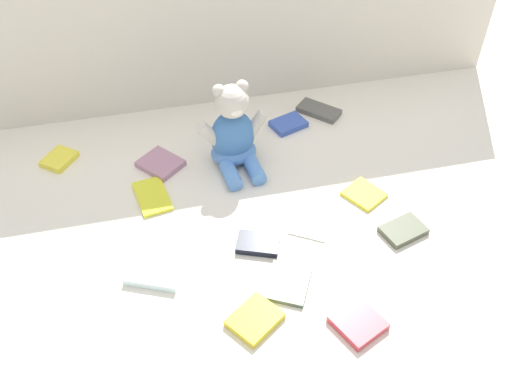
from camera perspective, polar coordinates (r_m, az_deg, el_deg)
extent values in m
plane|color=silver|center=(1.62, -0.64, -0.12)|extent=(3.20, 3.20, 0.00)
cube|color=beige|center=(1.83, -4.04, 16.68)|extent=(1.88, 0.03, 0.59)
ellipsoid|color=#3F72B2|center=(1.68, -2.30, 5.49)|extent=(0.14, 0.11, 0.17)
ellipsoid|color=#598CD1|center=(1.71, -2.20, 3.97)|extent=(0.15, 0.12, 0.06)
sphere|color=beige|center=(1.60, -2.37, 8.86)|extent=(0.10, 0.10, 0.09)
ellipsoid|color=white|center=(1.58, -1.99, 7.95)|extent=(0.04, 0.03, 0.03)
sphere|color=beige|center=(1.58, -3.68, 9.87)|extent=(0.04, 0.04, 0.04)
sphere|color=beige|center=(1.60, -1.36, 10.32)|extent=(0.04, 0.04, 0.04)
cylinder|color=beige|center=(1.65, -4.60, 5.69)|extent=(0.08, 0.04, 0.09)
cylinder|color=beige|center=(1.68, 0.00, 6.66)|extent=(0.08, 0.04, 0.09)
cylinder|color=#598CD1|center=(1.65, -2.47, 1.67)|extent=(0.05, 0.10, 0.04)
cylinder|color=#598CD1|center=(1.66, -0.15, 2.20)|extent=(0.05, 0.10, 0.04)
cube|color=#56554E|center=(1.92, 6.17, 7.93)|extent=(0.14, 0.14, 0.02)
cube|color=yellow|center=(1.64, 10.54, -0.22)|extent=(0.13, 0.13, 0.01)
cube|color=white|center=(1.45, -9.94, -7.81)|extent=(0.15, 0.13, 0.02)
cube|color=black|center=(1.48, 0.20, -5.08)|extent=(0.12, 0.10, 0.02)
cube|color=#A6748B|center=(1.73, -9.33, 2.76)|extent=(0.15, 0.15, 0.02)
cube|color=white|center=(1.55, 5.48, -2.95)|extent=(0.14, 0.15, 0.01)
cube|color=yellow|center=(1.63, -10.13, -0.42)|extent=(0.10, 0.15, 0.01)
cube|color=#4C513C|center=(1.56, 14.22, -3.65)|extent=(0.13, 0.11, 0.02)
cube|color=#3855AE|center=(1.85, 3.19, 6.67)|extent=(0.12, 0.11, 0.02)
cube|color=#C93A42|center=(1.36, 9.97, -12.49)|extent=(0.13, 0.13, 0.02)
cube|color=#4C5B4B|center=(1.41, 3.13, -8.92)|extent=(0.14, 0.15, 0.01)
cube|color=yellow|center=(1.81, -18.70, 3.07)|extent=(0.12, 0.12, 0.02)
cube|color=gold|center=(1.35, -0.11, -12.36)|extent=(0.14, 0.14, 0.02)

